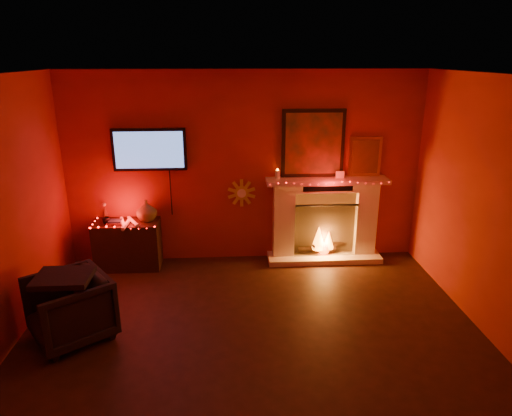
# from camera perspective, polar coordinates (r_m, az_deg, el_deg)

# --- Properties ---
(room) EXTENTS (5.00, 5.00, 5.00)m
(room) POSITION_cam_1_polar(r_m,az_deg,el_deg) (4.06, 0.02, -3.46)
(room) COLOR black
(room) RESTS_ON ground
(floor) EXTENTS (5.00, 5.00, 0.00)m
(floor) POSITION_cam_1_polar(r_m,az_deg,el_deg) (4.74, 0.02, -18.76)
(floor) COLOR black
(floor) RESTS_ON ground
(fireplace) EXTENTS (1.72, 0.40, 2.18)m
(fireplace) POSITION_cam_1_polar(r_m,az_deg,el_deg) (6.66, 8.54, -0.45)
(fireplace) COLOR beige
(fireplace) RESTS_ON floor
(tv) EXTENTS (1.00, 0.07, 1.24)m
(tv) POSITION_cam_1_polar(r_m,az_deg,el_deg) (6.42, -13.17, 7.10)
(tv) COLOR black
(tv) RESTS_ON room
(sunburst_clock) EXTENTS (0.40, 0.03, 0.40)m
(sunburst_clock) POSITION_cam_1_polar(r_m,az_deg,el_deg) (6.52, -1.81, 1.88)
(sunburst_clock) COLOR gold
(sunburst_clock) RESTS_ON room
(console_table) EXTENTS (0.89, 0.57, 0.98)m
(console_table) POSITION_cam_1_polar(r_m,az_deg,el_deg) (6.66, -15.56, -4.02)
(console_table) COLOR black
(console_table) RESTS_ON floor
(armchair) EXTENTS (1.07, 1.06, 0.70)m
(armchair) POSITION_cam_1_polar(r_m,az_deg,el_deg) (5.27, -22.26, -11.52)
(armchair) COLOR black
(armchair) RESTS_ON floor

